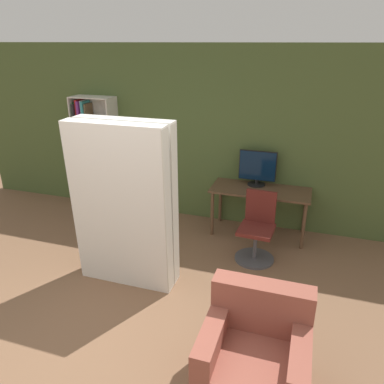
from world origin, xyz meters
The scene contains 9 objects.
ground_plane centered at (0.00, 0.00, 0.00)m, with size 16.00×16.00×0.00m, color brown.
wall_back centered at (0.00, 3.34, 1.35)m, with size 8.00×0.06×2.70m.
desk centered at (1.10, 3.00, 0.63)m, with size 1.43×0.61×0.72m.
monitor centered at (1.01, 3.16, 0.99)m, with size 0.55×0.26×0.53m.
office_chair centered at (1.18, 2.31, 0.37)m, with size 0.52×0.52×0.92m.
bookshelf centered at (-1.74, 3.16, 0.95)m, with size 0.70×0.34×1.90m.
mattress_near centered at (-0.22, 1.27, 0.98)m, with size 1.16×0.24×1.95m.
mattress_far centered at (-0.22, 1.48, 0.98)m, with size 1.16×0.20×1.95m.
armchair centered at (1.48, 0.30, 0.32)m, with size 0.85×0.80×0.85m.
Camera 1 is at (1.72, -2.10, 2.72)m, focal length 35.00 mm.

